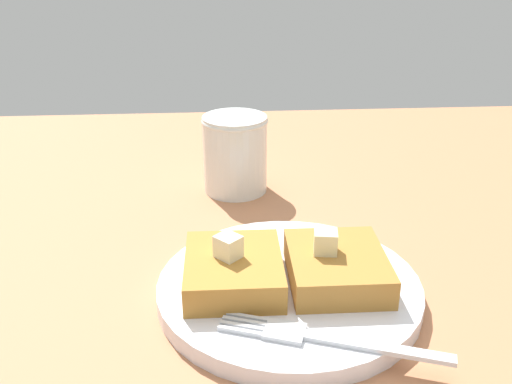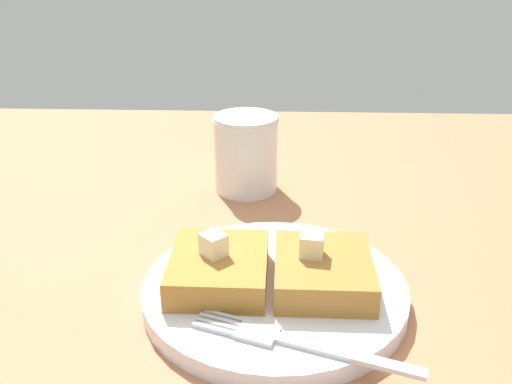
% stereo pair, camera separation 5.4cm
% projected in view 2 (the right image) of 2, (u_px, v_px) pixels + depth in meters
% --- Properties ---
extents(table_surface, '(0.97, 0.97, 0.02)m').
position_uv_depth(table_surface, '(274.00, 280.00, 0.50)').
color(table_surface, '#B0714C').
rests_on(table_surface, ground).
extents(plate, '(0.21, 0.21, 0.01)m').
position_uv_depth(plate, '(270.00, 289.00, 0.46)').
color(plate, silver).
rests_on(plate, table_surface).
extents(toast_slice_left, '(0.08, 0.09, 0.02)m').
position_uv_depth(toast_slice_left, '(323.00, 271.00, 0.45)').
color(toast_slice_left, '#A7712F').
rests_on(toast_slice_left, plate).
extents(toast_slice_middle, '(0.08, 0.09, 0.02)m').
position_uv_depth(toast_slice_middle, '(219.00, 269.00, 0.45)').
color(toast_slice_middle, '#AE762F').
rests_on(toast_slice_middle, plate).
extents(butter_pat_primary, '(0.02, 0.02, 0.02)m').
position_uv_depth(butter_pat_primary, '(312.00, 245.00, 0.44)').
color(butter_pat_primary, beige).
rests_on(butter_pat_primary, toast_slice_left).
extents(butter_pat_secondary, '(0.02, 0.02, 0.02)m').
position_uv_depth(butter_pat_secondary, '(213.00, 245.00, 0.44)').
color(butter_pat_secondary, '#F0E9C2').
rests_on(butter_pat_secondary, toast_slice_middle).
extents(fork, '(0.16, 0.07, 0.00)m').
position_uv_depth(fork, '(290.00, 341.00, 0.39)').
color(fork, silver).
rests_on(fork, plate).
extents(syrup_jar, '(0.07, 0.07, 0.09)m').
position_uv_depth(syrup_jar, '(246.00, 156.00, 0.64)').
color(syrup_jar, '#5C2911').
rests_on(syrup_jar, table_surface).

